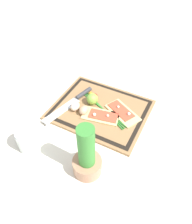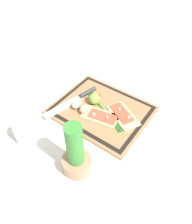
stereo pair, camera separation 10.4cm
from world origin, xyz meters
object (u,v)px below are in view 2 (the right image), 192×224
Objects in this scene: pizza_slice_far at (101,116)px; herb_pot at (76,156)px; egg_pink at (77,104)px; knife at (79,97)px; sauce_jar at (24,133)px; egg_brown at (84,109)px; cherry_tomato_yellow at (94,93)px; lime at (95,99)px; cherry_tomato_red at (98,96)px; pizza_slice_near at (123,115)px.

pizza_slice_far is 0.74× the size of herb_pot.
egg_pink is at bearing 6.31° from pizza_slice_far.
knife is 3.01× the size of sauce_jar.
egg_brown is 0.13m from cherry_tomato_yellow.
egg_brown reaches higher than cherry_tomato_yellow.
lime is 2.50× the size of cherry_tomato_yellow.
cherry_tomato_yellow is at bearing -53.43° from lime.
cherry_tomato_red is at bearing -66.37° from herb_pot.
knife is 0.40m from herb_pot.
herb_pot is at bearing 127.44° from knife.
cherry_tomato_red reaches higher than pizza_slice_near.
cherry_tomato_yellow reaches higher than knife.
herb_pot reaches higher than knife.
sauce_jar is at bearing 71.70° from lime.
egg_brown is 0.08m from lime.
sauce_jar is at bearing 74.56° from cherry_tomato_red.
egg_pink is at bearing 68.96° from cherry_tomato_red.
egg_pink reaches higher than knife.
egg_brown is (-0.08, 0.06, 0.01)m from knife.
egg_pink is at bearing -3.45° from egg_brown.
cherry_tomato_red is at bearing 169.19° from cherry_tomato_yellow.
egg_brown is (0.16, 0.09, 0.02)m from pizza_slice_near.
knife is 13.64× the size of cherry_tomato_yellow.
cherry_tomato_yellow is at bearing -101.41° from sauce_jar.
pizza_slice_far is 3.48× the size of egg_pink.
sauce_jar is (0.27, 0.02, -0.04)m from herb_pot.
egg_brown is 0.05m from egg_pink.
sauce_jar is at bearing 4.41° from herb_pot.
pizza_slice_far is at bearing 130.05° from cherry_tomato_red.
pizza_slice_far is 0.16m from cherry_tomato_yellow.
knife is 12.27× the size of cherry_tomato_red.
pizza_slice_near is 0.23m from egg_pink.
cherry_tomato_red is 0.41m from sauce_jar.
pizza_slice_far is at bearing -167.86° from egg_brown.
knife is at bearing -52.56° from herb_pot.
cherry_tomato_yellow is at bearing -11.80° from pizza_slice_near.
sauce_jar is at bearing 77.11° from egg_pink.
egg_pink is 2.09× the size of cherry_tomato_red.
pizza_slice_near is at bearing -127.76° from sauce_jar.
egg_brown is at bearing 104.50° from cherry_tomato_yellow.
pizza_slice_far is 0.17m from knife.
sauce_jar is (0.03, 0.33, 0.02)m from knife.
egg_brown is at bearing 27.99° from pizza_slice_near.
pizza_slice_far is at bearing -124.26° from sauce_jar.
cherry_tomato_yellow is (0.03, -0.13, -0.01)m from egg_brown.
cherry_tomato_yellow is (-0.05, -0.07, 0.00)m from knife.
sauce_jar reaches higher than lime.
pizza_slice_near is 0.11m from pizza_slice_far.
lime reaches higher than cherry_tomato_red.
knife is 1.25× the size of herb_pot.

